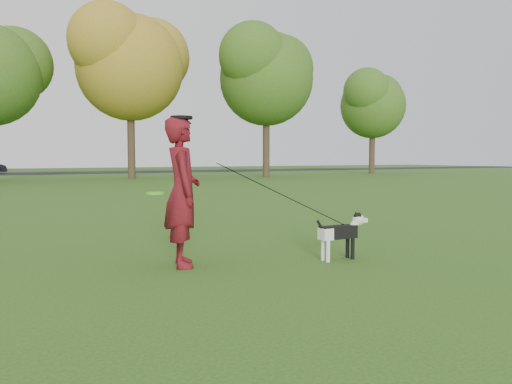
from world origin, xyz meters
TOP-DOWN VIEW (x-y plane):
  - ground at (0.00, 0.00)m, footprint 120.00×120.00m
  - road at (0.00, 40.00)m, footprint 120.00×7.00m
  - man at (-1.21, 0.45)m, footprint 0.61×0.79m
  - dog at (0.92, -0.15)m, footprint 0.87×0.17m
  - man_held_items at (0.14, 0.12)m, footprint 2.76×0.74m
  - tree_row at (-1.43, 26.07)m, footprint 51.74×8.86m

SIDE VIEW (x-z plane):
  - ground at x=0.00m, z-range 0.00..0.00m
  - road at x=0.00m, z-range 0.00..0.02m
  - dog at x=0.92m, z-range 0.07..0.74m
  - man_held_items at x=0.14m, z-range 0.14..1.66m
  - man at x=-1.21m, z-range 0.00..1.95m
  - tree_row at x=-1.43m, z-range 1.40..13.41m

